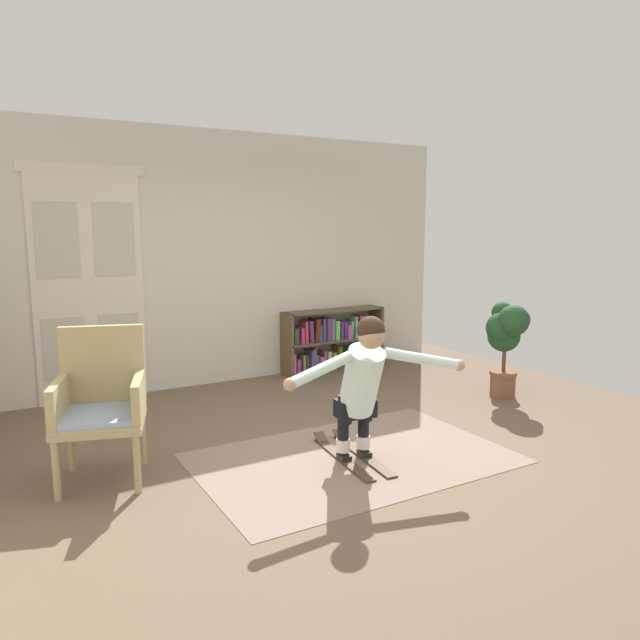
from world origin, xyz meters
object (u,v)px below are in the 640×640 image
object	(u,v)px
bookshelf	(333,343)
wicker_chair	(101,400)
potted_plant	(506,334)
skis_pair	(351,454)
person_skier	(363,378)

from	to	relation	value
bookshelf	wicker_chair	size ratio (longest dim) A/B	1.24
wicker_chair	bookshelf	bearing A→B (deg)	31.94
bookshelf	wicker_chair	world-z (taller)	wicker_chair
potted_plant	bookshelf	bearing A→B (deg)	117.11
wicker_chair	potted_plant	world-z (taller)	wicker_chair
skis_pair	wicker_chair	bearing A→B (deg)	161.52
bookshelf	potted_plant	bearing A→B (deg)	-62.89
bookshelf	skis_pair	distance (m)	2.92
potted_plant	skis_pair	xyz separation A→B (m)	(-2.37, -0.61, -0.66)
skis_pair	person_skier	world-z (taller)	person_skier
wicker_chair	skis_pair	xyz separation A→B (m)	(1.78, -0.59, -0.56)
wicker_chair	person_skier	bearing A→B (deg)	-23.81
potted_plant	skis_pair	bearing A→B (deg)	-165.50
bookshelf	person_skier	world-z (taller)	person_skier
potted_plant	skis_pair	world-z (taller)	potted_plant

